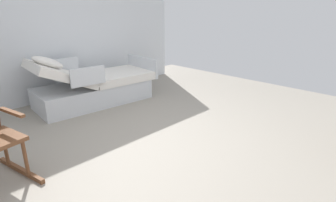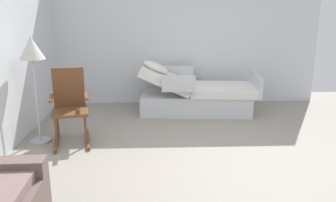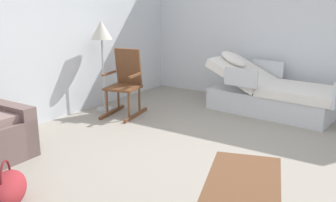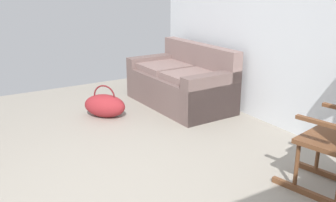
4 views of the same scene
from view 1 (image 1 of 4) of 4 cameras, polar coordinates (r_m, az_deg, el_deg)
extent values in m
plane|color=gray|center=(3.38, 2.42, -9.65)|extent=(7.23, 7.23, 0.00)
cube|color=silver|center=(5.41, -21.96, 14.83)|extent=(0.10, 5.22, 2.70)
cube|color=silver|center=(5.02, -15.29, 1.57)|extent=(1.02, 1.99, 0.35)
cube|color=white|center=(5.16, -10.82, 5.22)|extent=(1.00, 1.22, 0.14)
cube|color=white|center=(4.71, -21.63, 5.25)|extent=(0.98, 0.99, 0.50)
ellipsoid|color=white|center=(4.62, -23.97, 7.43)|extent=(0.38, 0.52, 0.32)
cube|color=silver|center=(4.33, -16.45, 5.00)|extent=(0.08, 0.56, 0.28)
cube|color=silver|center=(5.25, -21.19, 6.86)|extent=(0.08, 0.56, 0.28)
cube|color=silver|center=(5.45, -5.45, 7.39)|extent=(0.95, 0.12, 0.36)
cylinder|color=black|center=(4.46, -22.26, -3.09)|extent=(0.10, 0.10, 0.10)
cylinder|color=black|center=(5.12, -24.98, -0.70)|extent=(0.10, 0.10, 0.10)
cylinder|color=black|center=(5.14, -5.40, 1.12)|extent=(0.10, 0.10, 0.10)
cylinder|color=black|center=(5.72, -9.64, 2.79)|extent=(0.10, 0.10, 0.10)
cube|color=brown|center=(3.29, -28.52, -12.63)|extent=(0.75, 0.20, 0.05)
cylinder|color=brown|center=(3.02, -27.82, -10.38)|extent=(0.04, 0.04, 0.40)
cylinder|color=brown|center=(3.33, -31.08, -8.30)|extent=(0.04, 0.04, 0.40)
cube|color=brown|center=(3.01, -30.00, -2.06)|extent=(0.39, 0.12, 0.03)
camera|label=2|loc=(2.51, 96.16, 3.25)|focal=37.31mm
camera|label=3|loc=(4.59, 68.09, 9.69)|focal=40.47mm
camera|label=4|loc=(5.55, -11.60, 19.96)|focal=41.41mm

